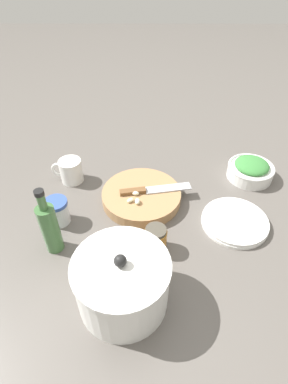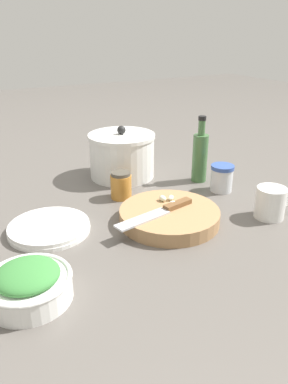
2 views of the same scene
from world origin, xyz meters
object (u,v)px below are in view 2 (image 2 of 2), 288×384
chef_knife (160,212)px  herb_bowl (28,284)px  garlic_cloves (168,200)px  coffee_mug (271,202)px  cutting_board (169,216)px  stock_pot (122,155)px  plate_stack (49,228)px  spice_jar (222,178)px  oil_bottle (200,156)px  honey_jar (121,185)px

chef_knife → herb_bowl: 0.38m
garlic_cloves → coffee_mug: size_ratio=0.57×
cutting_board → herb_bowl: 0.41m
garlic_cloves → stock_pot: size_ratio=0.29×
plate_stack → stock_pot: stock_pot is taller
chef_knife → spice_jar: bearing=-80.6°
cutting_board → oil_bottle: size_ratio=1.21×
oil_bottle → stock_pot: size_ratio=0.97×
cutting_board → spice_jar: (0.25, 0.10, 0.02)m
stock_pot → coffee_mug: bearing=-65.4°
garlic_cloves → spice_jar: (0.23, 0.06, -0.00)m
plate_stack → honey_jar: 0.27m
herb_bowl → spice_jar: size_ratio=1.96×
garlic_cloves → herb_bowl: herb_bowl is taller
garlic_cloves → honey_jar: honey_jar is taller
herb_bowl → cutting_board: bearing=17.9°
cutting_board → oil_bottle: oil_bottle is taller
stock_pot → oil_bottle: bearing=-38.2°
cutting_board → plate_stack: (-0.29, 0.11, -0.01)m
chef_knife → oil_bottle: bearing=-63.7°
coffee_mug → stock_pot: (-0.21, 0.46, 0.03)m
chef_knife → spice_jar: (0.29, 0.10, 0.00)m
plate_stack → spice_jar: bearing=-1.0°
coffee_mug → honey_jar: (-0.29, 0.31, -0.00)m
honey_jar → oil_bottle: 0.29m
stock_pot → garlic_cloves: bearing=-93.5°
oil_bottle → stock_pot: oil_bottle is taller
cutting_board → herb_bowl: size_ratio=1.59×
herb_bowl → oil_bottle: oil_bottle is taller
garlic_cloves → honey_jar: (-0.06, 0.16, -0.00)m
herb_bowl → chef_knife: bearing=18.5°
garlic_cloves → plate_stack: garlic_cloves is taller
spice_jar → garlic_cloves: bearing=-166.7°
herb_bowl → stock_pot: bearing=48.3°
spice_jar → plate_stack: bearing=179.0°
coffee_mug → stock_pot: stock_pot is taller
chef_knife → spice_jar: size_ratio=2.84×
plate_stack → stock_pot: bearing=37.6°
spice_jar → honey_jar: bearing=160.5°
cutting_board → chef_knife: (-0.03, -0.01, 0.02)m
chef_knife → cutting_board: bearing=-89.3°
coffee_mug → stock_pot: 0.51m
honey_jar → spice_jar: bearing=-19.5°
garlic_cloves → herb_bowl: size_ratio=0.39×
cutting_board → spice_jar: bearing=20.7°
spice_jar → plate_stack: (-0.54, 0.01, -0.03)m
stock_pot → honey_jar: bearing=-117.3°
garlic_cloves → stock_pot: 0.32m
cutting_board → coffee_mug: size_ratio=2.34×
cutting_board → honey_jar: honey_jar is taller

